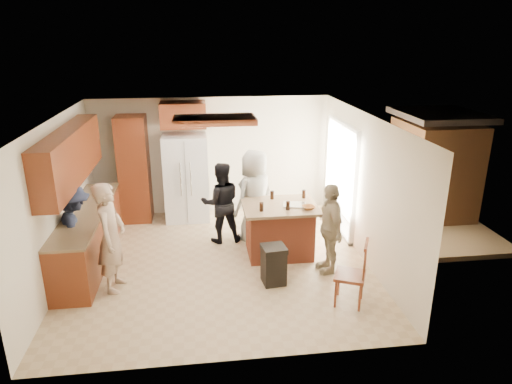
{
  "coord_description": "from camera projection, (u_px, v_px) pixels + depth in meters",
  "views": [
    {
      "loc": [
        -0.27,
        -7.03,
        3.73
      ],
      "look_at": [
        0.68,
        0.33,
        1.15
      ],
      "focal_mm": 32.0,
      "sensor_mm": 36.0,
      "label": 1
    }
  ],
  "objects": [
    {
      "name": "island_items",
      "position": [
        294.0,
        204.0,
        7.82
      ],
      "size": [
        0.96,
        0.72,
        0.15
      ],
      "color": "silver",
      "rests_on": "kitchen_island"
    },
    {
      "name": "person_counter",
      "position": [
        76.0,
        231.0,
        7.28
      ],
      "size": [
        0.79,
        1.07,
        1.51
      ],
      "primitive_type": "imported",
      "rotation": [
        0.0,
        0.0,
        1.97
      ],
      "color": "#181D30",
      "rests_on": "ground"
    },
    {
      "name": "person_behind_right",
      "position": [
        255.0,
        196.0,
        8.46
      ],
      "size": [
        1.02,
        0.96,
        1.76
      ],
      "primitive_type": "imported",
      "rotation": [
        0.0,
        0.0,
        3.79
      ],
      "color": "#9A9A92",
      "rests_on": "ground"
    },
    {
      "name": "kitchen_island",
      "position": [
        279.0,
        229.0,
        8.03
      ],
      "size": [
        1.28,
        1.03,
        0.93
      ],
      "color": "#AC472C",
      "rests_on": "ground"
    },
    {
      "name": "back_wall_units",
      "position": [
        146.0,
        156.0,
        9.29
      ],
      "size": [
        1.8,
        0.6,
        2.45
      ],
      "color": "maroon",
      "rests_on": "ground"
    },
    {
      "name": "refrigerator",
      "position": [
        186.0,
        178.0,
        9.46
      ],
      "size": [
        0.9,
        0.76,
        1.8
      ],
      "color": "white",
      "rests_on": "ground"
    },
    {
      "name": "spindle_chair",
      "position": [
        352.0,
        276.0,
        6.53
      ],
      "size": [
        0.56,
        0.56,
        0.99
      ],
      "color": "maroon",
      "rests_on": "ground"
    },
    {
      "name": "person_front_left",
      "position": [
        111.0,
        237.0,
        6.8
      ],
      "size": [
        0.54,
        0.68,
        1.71
      ],
      "primitive_type": "imported",
      "rotation": [
        0.0,
        0.0,
        1.44
      ],
      "color": "tan",
      "rests_on": "ground"
    },
    {
      "name": "left_cabinetry",
      "position": [
        82.0,
        209.0,
        7.63
      ],
      "size": [
        0.64,
        3.0,
        2.3
      ],
      "color": "maroon",
      "rests_on": "ground"
    },
    {
      "name": "person_behind_left",
      "position": [
        221.0,
        203.0,
        8.45
      ],
      "size": [
        0.77,
        0.51,
        1.53
      ],
      "primitive_type": "imported",
      "rotation": [
        0.0,
        0.0,
        3.21
      ],
      "color": "black",
      "rests_on": "ground"
    },
    {
      "name": "person_side_right",
      "position": [
        330.0,
        228.0,
        7.37
      ],
      "size": [
        0.5,
        0.91,
        1.51
      ],
      "primitive_type": "imported",
      "rotation": [
        0.0,
        0.0,
        -1.51
      ],
      "color": "tan",
      "rests_on": "ground"
    },
    {
      "name": "room_shell",
      "position": [
        421.0,
        177.0,
        9.62
      ],
      "size": [
        8.0,
        5.2,
        5.0
      ],
      "color": "tan",
      "rests_on": "ground"
    },
    {
      "name": "trash_bin",
      "position": [
        274.0,
        264.0,
        7.12
      ],
      "size": [
        0.4,
        0.4,
        0.63
      ],
      "color": "black",
      "rests_on": "ground"
    }
  ]
}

